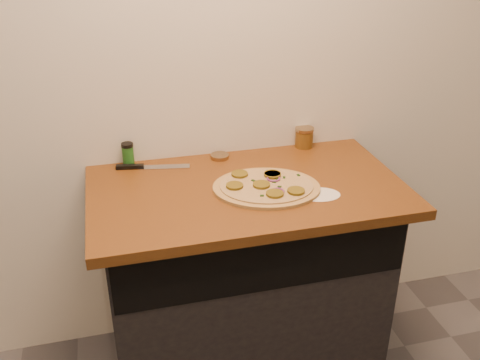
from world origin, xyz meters
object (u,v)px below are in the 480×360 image
object	(u,v)px
pizza	(266,187)
chefs_knife	(146,167)
salsa_jar	(304,137)
spice_shaker	(128,154)

from	to	relation	value
pizza	chefs_knife	distance (m)	0.52
chefs_knife	salsa_jar	size ratio (longest dim) A/B	3.33
pizza	chefs_knife	xyz separation A→B (m)	(-0.42, 0.30, -0.00)
chefs_knife	spice_shaker	world-z (taller)	spice_shaker
chefs_knife	spice_shaker	distance (m)	0.09
chefs_knife	spice_shaker	size ratio (longest dim) A/B	3.10
pizza	salsa_jar	xyz separation A→B (m)	(0.28, 0.35, 0.04)
pizza	spice_shaker	distance (m)	0.60
chefs_knife	spice_shaker	bearing A→B (deg)	143.66
pizza	spice_shaker	size ratio (longest dim) A/B	4.94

